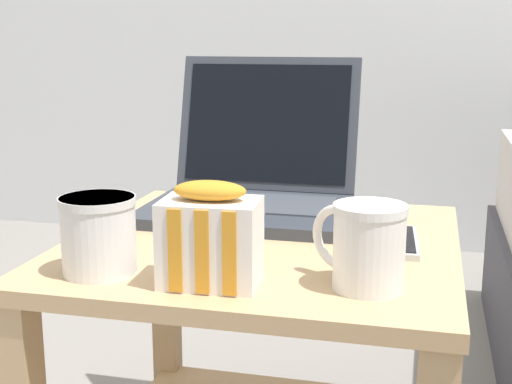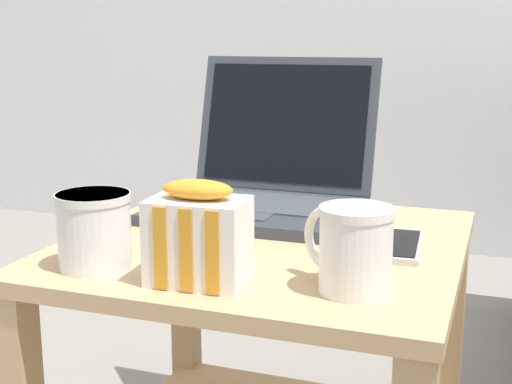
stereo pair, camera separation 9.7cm
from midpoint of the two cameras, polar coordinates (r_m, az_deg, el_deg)
name	(u,v)px [view 1 (the left image)]	position (r m, az deg, el deg)	size (l,w,h in m)	color
bedside_table	(263,348)	(1.09, -2.08, -12.42)	(0.55, 0.55, 0.47)	tan
laptop	(253,180)	(1.20, -2.53, 0.94)	(0.33, 0.32, 0.25)	#333842
mug_front_left	(367,242)	(0.83, 5.54, -4.04)	(0.12, 0.10, 0.10)	white
mug_front_right	(99,230)	(0.91, -15.48, -3.01)	(0.09, 0.13, 0.10)	white
snack_bag	(210,238)	(0.84, -6.99, -3.72)	(0.12, 0.08, 0.13)	white
cell_phone	(390,241)	(1.02, 7.98, -3.95)	(0.09, 0.15, 0.01)	#B7BABC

